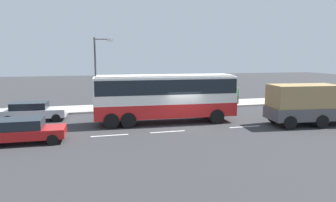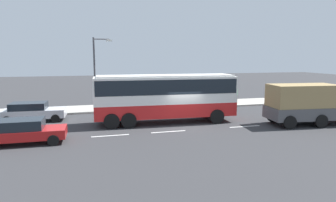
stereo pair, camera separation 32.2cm
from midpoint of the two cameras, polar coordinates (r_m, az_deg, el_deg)
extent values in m
plane|color=#333335|center=(22.35, 2.53, -4.54)|extent=(120.00, 120.00, 0.00)
cube|color=#A8A399|center=(30.06, -2.18, -0.97)|extent=(80.00, 4.00, 0.15)
cube|color=white|center=(20.02, -25.97, -6.99)|extent=(2.40, 0.16, 0.01)
cube|color=white|center=(19.67, -11.48, -6.54)|extent=(2.40, 0.16, 0.01)
cube|color=white|center=(20.26, -0.39, -5.91)|extent=(2.40, 0.16, 0.01)
cube|color=white|center=(22.39, 14.12, -4.76)|extent=(2.40, 0.16, 0.01)
cube|color=white|center=(26.91, 28.48, -3.32)|extent=(2.40, 0.16, 0.01)
cube|color=red|center=(22.81, -0.88, -1.53)|extent=(10.76, 3.01, 1.03)
cube|color=white|center=(22.59, -0.89, 2.21)|extent=(10.76, 3.01, 1.97)
cube|color=black|center=(22.56, -0.89, 2.95)|extent=(10.55, 3.03, 1.08)
cube|color=black|center=(24.18, 11.47, 2.70)|extent=(0.23, 2.29, 1.57)
cube|color=white|center=(22.50, -0.90, 4.85)|extent=(10.33, 2.84, 0.12)
cylinder|color=black|center=(25.01, 6.97, -1.89)|extent=(1.11, 0.35, 1.10)
cylinder|color=black|center=(22.81, 8.95, -2.96)|extent=(1.11, 0.35, 1.10)
cylinder|color=black|center=(23.69, -8.42, -2.51)|extent=(1.11, 0.35, 1.10)
cylinder|color=black|center=(21.35, -7.98, -3.73)|extent=(1.11, 0.35, 1.10)
cylinder|color=black|center=(23.64, -11.33, -2.61)|extent=(1.11, 0.35, 1.10)
cylinder|color=black|center=(21.30, -11.20, -3.84)|extent=(1.11, 0.35, 1.10)
cube|color=#4C4C4F|center=(24.21, 23.93, -2.01)|extent=(5.29, 2.84, 0.90)
cube|color=#997F51|center=(24.03, 24.12, 0.96)|extent=(5.08, 2.73, 1.64)
cylinder|color=black|center=(27.32, 28.99, -2.18)|extent=(0.98, 0.37, 0.96)
cylinder|color=black|center=(25.65, 24.00, -2.48)|extent=(0.98, 0.37, 0.96)
cylinder|color=black|center=(23.85, 26.97, -3.47)|extent=(0.98, 0.37, 0.96)
cylinder|color=black|center=(24.40, 19.19, -2.75)|extent=(0.98, 0.37, 0.96)
cylinder|color=black|center=(22.49, 21.93, -3.83)|extent=(0.98, 0.37, 0.96)
cube|color=silver|center=(25.71, -24.69, -2.14)|extent=(4.87, 2.15, 0.64)
cube|color=black|center=(25.70, -25.52, -0.86)|extent=(2.72, 1.87, 0.54)
cylinder|color=black|center=(26.29, -20.54, -2.38)|extent=(0.65, 0.24, 0.64)
cylinder|color=black|center=(24.57, -21.17, -3.16)|extent=(0.65, 0.24, 0.64)
cylinder|color=black|center=(27.06, -27.80, -2.53)|extent=(0.65, 0.24, 0.64)
cylinder|color=black|center=(25.38, -28.90, -3.29)|extent=(0.65, 0.24, 0.64)
cube|color=#B21919|center=(19.42, -26.20, -5.66)|extent=(4.61, 1.87, 0.55)
cube|color=black|center=(19.34, -26.93, -4.03)|extent=(2.54, 1.70, 0.59)
cylinder|color=black|center=(20.04, -21.03, -5.73)|extent=(0.64, 0.21, 0.64)
cylinder|color=black|center=(18.38, -21.63, -7.04)|extent=(0.64, 0.21, 0.64)
cylinder|color=brown|center=(31.91, 12.77, 0.30)|extent=(0.14, 0.14, 0.86)
cylinder|color=brown|center=(31.90, 12.48, 0.30)|extent=(0.14, 0.14, 0.86)
cylinder|color=#338C4C|center=(31.81, 12.67, 1.64)|extent=(0.32, 0.32, 0.64)
sphere|color=#9E7051|center=(31.76, 12.70, 2.43)|extent=(0.23, 0.23, 0.23)
cylinder|color=#47474C|center=(27.16, -14.22, 4.86)|extent=(0.16, 0.16, 6.55)
cylinder|color=#47474C|center=(27.16, -13.03, 11.51)|extent=(1.34, 0.10, 0.10)
cube|color=silver|center=(27.20, -11.59, 11.34)|extent=(0.50, 0.24, 0.16)
camera|label=1|loc=(0.16, 89.59, 0.06)|focal=31.74mm
camera|label=2|loc=(0.16, -90.41, -0.06)|focal=31.74mm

